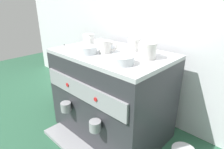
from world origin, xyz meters
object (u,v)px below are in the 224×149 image
(ceramic_cup_0, at_px, (148,50))
(coffee_grinder, at_px, (67,73))
(ceramic_cup_3, at_px, (106,47))
(ceramic_cup_2, at_px, (134,45))
(espresso_machine, at_px, (112,94))
(ceramic_bowl_1, at_px, (122,60))
(ceramic_bowl_2, at_px, (88,50))
(ceramic_cup_1, at_px, (89,39))
(ceramic_bowl_0, at_px, (104,45))

(ceramic_cup_0, bearing_deg, coffee_grinder, 179.01)
(ceramic_cup_3, bearing_deg, ceramic_cup_2, 59.14)
(espresso_machine, xyz_separation_m, ceramic_bowl_1, (0.16, -0.11, 0.27))
(espresso_machine, xyz_separation_m, ceramic_cup_2, (0.07, 0.11, 0.28))
(ceramic_cup_0, bearing_deg, ceramic_bowl_2, -151.90)
(espresso_machine, distance_m, ceramic_cup_2, 0.31)
(ceramic_cup_3, bearing_deg, ceramic_cup_0, 18.48)
(ceramic_cup_3, xyz_separation_m, coffee_grinder, (-0.52, 0.08, -0.31))
(ceramic_cup_0, relative_size, coffee_grinder, 0.28)
(ceramic_bowl_2, bearing_deg, ceramic_cup_3, 51.71)
(ceramic_cup_1, height_order, ceramic_cup_3, same)
(ceramic_cup_3, xyz_separation_m, ceramic_bowl_2, (-0.06, -0.07, -0.01))
(ceramic_cup_1, bearing_deg, ceramic_cup_2, 14.44)
(ceramic_cup_1, bearing_deg, ceramic_cup_0, 1.16)
(ceramic_cup_0, distance_m, ceramic_bowl_1, 0.15)
(ceramic_cup_1, distance_m, ceramic_bowl_2, 0.20)
(ceramic_cup_3, bearing_deg, coffee_grinder, 170.96)
(ceramic_bowl_1, bearing_deg, ceramic_cup_1, 160.38)
(espresso_machine, height_order, ceramic_bowl_0, ceramic_bowl_0)
(ceramic_cup_0, height_order, coffee_grinder, ceramic_cup_0)
(ceramic_cup_1, relative_size, coffee_grinder, 0.21)
(ceramic_cup_2, bearing_deg, ceramic_bowl_1, -65.67)
(ceramic_cup_2, bearing_deg, ceramic_bowl_2, -123.59)
(ceramic_cup_1, distance_m, coffee_grinder, 0.44)
(ceramic_cup_1, bearing_deg, ceramic_cup_3, -16.45)
(ceramic_cup_0, bearing_deg, espresso_machine, -168.26)
(espresso_machine, bearing_deg, ceramic_bowl_0, 158.42)
(ceramic_cup_1, xyz_separation_m, coffee_grinder, (-0.31, 0.02, -0.31))
(ceramic_cup_3, bearing_deg, ceramic_bowl_1, -23.18)
(ceramic_cup_1, height_order, coffee_grinder, ceramic_cup_1)
(ceramic_cup_0, bearing_deg, ceramic_cup_3, -161.52)
(espresso_machine, bearing_deg, ceramic_cup_0, 11.74)
(ceramic_bowl_0, relative_size, ceramic_bowl_2, 1.14)
(ceramic_cup_0, relative_size, ceramic_bowl_1, 1.17)
(ceramic_cup_1, height_order, ceramic_bowl_1, ceramic_cup_1)
(ceramic_cup_2, relative_size, ceramic_bowl_0, 0.79)
(ceramic_bowl_0, height_order, ceramic_bowl_2, ceramic_bowl_2)
(ceramic_bowl_1, relative_size, coffee_grinder, 0.24)
(ceramic_bowl_0, distance_m, ceramic_bowl_1, 0.30)
(ceramic_bowl_2, height_order, coffee_grinder, ceramic_bowl_2)
(ceramic_cup_3, height_order, ceramic_bowl_0, ceramic_cup_3)
(ceramic_cup_1, height_order, ceramic_bowl_2, ceramic_cup_1)
(ceramic_cup_0, height_order, ceramic_bowl_2, ceramic_cup_0)
(ceramic_cup_2, distance_m, ceramic_bowl_1, 0.24)
(ceramic_cup_1, bearing_deg, ceramic_bowl_0, 2.13)
(espresso_machine, height_order, ceramic_cup_2, ceramic_cup_2)
(espresso_machine, xyz_separation_m, coffee_grinder, (-0.54, 0.05, -0.03))
(ceramic_bowl_1, height_order, coffee_grinder, ceramic_bowl_1)
(ceramic_cup_2, bearing_deg, ceramic_cup_3, -120.86)
(ceramic_cup_0, bearing_deg, ceramic_bowl_1, -102.41)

